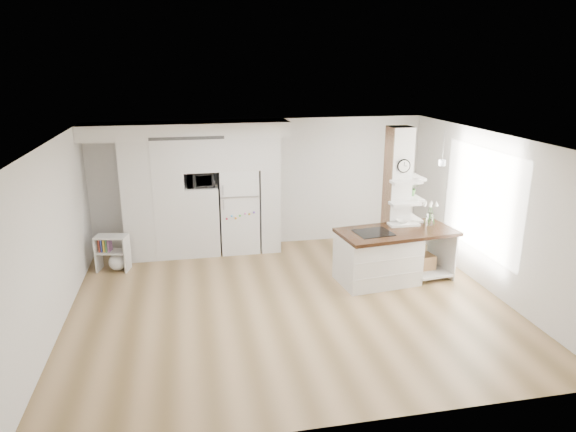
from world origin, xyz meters
name	(u,v)px	position (x,y,z in m)	size (l,w,h in m)	color
floor	(289,304)	(0.00, 0.00, 0.00)	(7.00, 6.00, 0.01)	tan
room	(290,194)	(0.00, 0.00, 1.86)	(7.04, 6.04, 2.72)	white
cabinet_wall	(192,182)	(-1.45, 2.67, 1.51)	(4.00, 0.71, 2.70)	silver
refrigerator	(239,210)	(-0.53, 2.68, 0.88)	(0.78, 0.69, 1.75)	white
column	(402,200)	(2.38, 1.13, 1.35)	(0.69, 0.90, 2.70)	silver
window	(481,200)	(3.48, 0.30, 1.50)	(2.40, 2.40, 0.00)	white
pendant_light	(391,171)	(1.70, 0.15, 2.12)	(0.12, 0.12, 0.10)	white
kitchen_island	(384,255)	(1.84, 0.59, 0.49)	(2.18, 1.23, 1.51)	silver
bookshelf	(114,255)	(-2.97, 2.05, 0.30)	(0.64, 0.46, 0.69)	silver
floor_plant_a	(399,266)	(2.15, 0.58, 0.27)	(0.29, 0.24, 0.54)	#32692A
floor_plant_b	(413,251)	(2.76, 1.33, 0.24)	(0.27, 0.27, 0.48)	#32692A
microwave	(201,179)	(-1.27, 2.62, 1.57)	(0.54, 0.37, 0.30)	#2D2D2D
shelf_plant	(412,188)	(2.63, 1.30, 1.52)	(0.27, 0.23, 0.30)	#32692A
decor_bowl	(402,221)	(2.30, 0.90, 1.00)	(0.22, 0.22, 0.05)	white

